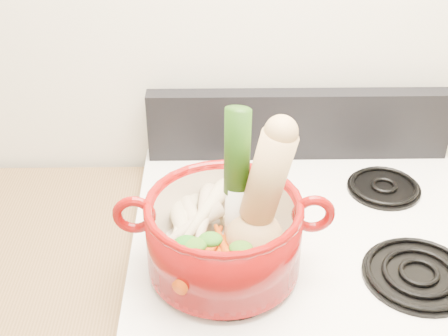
{
  "coord_description": "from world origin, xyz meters",
  "views": [
    {
      "loc": [
        -0.21,
        0.33,
        1.81
      ],
      "look_at": [
        -0.2,
        1.24,
        1.21
      ],
      "focal_mm": 50.0,
      "sensor_mm": 36.0,
      "label": 1
    }
  ],
  "objects": [
    {
      "name": "squash",
      "position": [
        -0.14,
        1.25,
        1.14
      ],
      "size": [
        0.2,
        0.18,
        0.3
      ],
      "primitive_type": null,
      "rotation": [
        0.0,
        0.21,
        -0.4
      ],
      "color": "tan",
      "rests_on": "dutch_oven"
    },
    {
      "name": "ginger",
      "position": [
        -0.17,
        1.34,
        1.02
      ],
      "size": [
        0.09,
        0.07,
        0.04
      ],
      "primitive_type": "ellipsoid",
      "rotation": [
        0.0,
        0.0,
        -0.23
      ],
      "color": "tan",
      "rests_on": "dutch_oven"
    },
    {
      "name": "parsnip_0",
      "position": [
        -0.27,
        1.29,
        1.03
      ],
      "size": [
        0.11,
        0.25,
        0.07
      ],
      "primitive_type": "cone",
      "rotation": [
        1.66,
        0.0,
        0.24
      ],
      "color": "beige",
      "rests_on": "dutch_oven"
    },
    {
      "name": "parsnip_2",
      "position": [
        -0.25,
        1.31,
        1.03
      ],
      "size": [
        0.11,
        0.19,
        0.06
      ],
      "primitive_type": "cone",
      "rotation": [
        1.66,
        0.0,
        0.36
      ],
      "color": "beige",
      "rests_on": "dutch_oven"
    },
    {
      "name": "leek",
      "position": [
        -0.17,
        1.28,
        1.16
      ],
      "size": [
        0.06,
        0.08,
        0.32
      ],
      "primitive_type": "cylinder",
      "rotation": [
        -0.05,
        0.0,
        -0.28
      ],
      "color": "silver",
      "rests_on": "dutch_oven"
    },
    {
      "name": "carrot_2",
      "position": [
        -0.19,
        1.22,
        1.03
      ],
      "size": [
        0.08,
        0.17,
        0.05
      ],
      "primitive_type": "cone",
      "rotation": [
        1.66,
        0.0,
        0.26
      ],
      "color": "#DD5F0B",
      "rests_on": "dutch_oven"
    },
    {
      "name": "wall_back",
      "position": [
        0.0,
        1.75,
        1.3
      ],
      "size": [
        3.5,
        0.02,
        2.6
      ],
      "primitive_type": "cube",
      "color": "silver",
      "rests_on": "floor"
    },
    {
      "name": "parsnip_5",
      "position": [
        -0.23,
        1.32,
        1.05
      ],
      "size": [
        0.15,
        0.23,
        0.06
      ],
      "primitive_type": "cone",
      "rotation": [
        1.66,
        0.0,
        -0.5
      ],
      "color": "beige",
      "rests_on": "dutch_oven"
    },
    {
      "name": "carrot_1",
      "position": [
        -0.22,
        1.23,
        1.02
      ],
      "size": [
        0.08,
        0.17,
        0.05
      ],
      "primitive_type": "cone",
      "rotation": [
        1.66,
        0.0,
        -0.3
      ],
      "color": "#B84809",
      "rests_on": "dutch_oven"
    },
    {
      "name": "parsnip_3",
      "position": [
        -0.27,
        1.29,
        1.04
      ],
      "size": [
        0.16,
        0.15,
        0.05
      ],
      "primitive_type": "cone",
      "rotation": [
        1.66,
        0.0,
        -0.86
      ],
      "color": "beige",
      "rests_on": "dutch_oven"
    },
    {
      "name": "control_backsplash",
      "position": [
        0.0,
        1.7,
        1.04
      ],
      "size": [
        0.76,
        0.05,
        0.18
      ],
      "primitive_type": "cube",
      "color": "black",
      "rests_on": "cooktop"
    },
    {
      "name": "dutch_oven",
      "position": [
        -0.2,
        1.26,
        1.04
      ],
      "size": [
        0.3,
        0.3,
        0.15
      ],
      "primitive_type": "cylinder",
      "rotation": [
        0.0,
        0.0,
        -0.01
      ],
      "color": "maroon",
      "rests_on": "burner_front_left"
    },
    {
      "name": "pot_handle_right",
      "position": [
        -0.03,
        1.26,
        1.09
      ],
      "size": [
        0.08,
        0.02,
        0.08
      ],
      "primitive_type": "torus",
      "rotation": [
        1.57,
        0.0,
        -0.01
      ],
      "color": "maroon",
      "rests_on": "dutch_oven"
    },
    {
      "name": "burner_front_right",
      "position": [
        0.19,
        1.24,
        0.96
      ],
      "size": [
        0.22,
        0.22,
        0.02
      ],
      "primitive_type": "cylinder",
      "color": "black",
      "rests_on": "cooktop"
    },
    {
      "name": "burner_front_left",
      "position": [
        -0.19,
        1.24,
        0.96
      ],
      "size": [
        0.22,
        0.22,
        0.02
      ],
      "primitive_type": "cylinder",
      "color": "black",
      "rests_on": "cooktop"
    },
    {
      "name": "carrot_3",
      "position": [
        -0.24,
        1.19,
        1.03
      ],
      "size": [
        0.1,
        0.14,
        0.04
      ],
      "primitive_type": "cone",
      "rotation": [
        1.66,
        0.0,
        -0.54
      ],
      "color": "#DE490B",
      "rests_on": "dutch_oven"
    },
    {
      "name": "pot_handle_left",
      "position": [
        -0.37,
        1.27,
        1.09
      ],
      "size": [
        0.08,
        0.02,
        0.08
      ],
      "primitive_type": "torus",
      "rotation": [
        1.57,
        0.0,
        -0.01
      ],
      "color": "maroon",
      "rests_on": "dutch_oven"
    },
    {
      "name": "burner_back_left",
      "position": [
        -0.19,
        1.54,
        0.96
      ],
      "size": [
        0.17,
        0.17,
        0.02
      ],
      "primitive_type": "cylinder",
      "color": "black",
      "rests_on": "cooktop"
    },
    {
      "name": "parsnip_4",
      "position": [
        -0.24,
        1.3,
        1.05
      ],
      "size": [
        0.06,
        0.2,
        0.06
      ],
      "primitive_type": "cone",
      "rotation": [
        1.66,
        0.0,
        -0.13
      ],
      "color": "beige",
      "rests_on": "dutch_oven"
    },
    {
      "name": "carrot_0",
      "position": [
        -0.2,
        1.24,
        1.02
      ],
      "size": [
        0.08,
        0.17,
        0.05
      ],
      "primitive_type": "cone",
      "rotation": [
        1.66,
        0.0,
        -0.26
      ],
      "color": "#E0510B",
      "rests_on": "dutch_oven"
    },
    {
      "name": "burner_back_right",
      "position": [
        0.19,
        1.54,
        0.96
      ],
      "size": [
        0.17,
        0.17,
        0.02
      ],
      "primitive_type": "cylinder",
      "color": "black",
      "rests_on": "cooktop"
    },
    {
      "name": "cooktop",
      "position": [
        0.0,
        1.4,
        0.93
      ],
      "size": [
        0.78,
        0.67,
        0.03
      ],
      "primitive_type": "cube",
      "color": "white",
      "rests_on": "stove_body"
    },
    {
      "name": "parsnip_1",
      "position": [
        -0.28,
        1.3,
        1.03
      ],
      "size": [
        0.09,
        0.2,
        0.06
      ],
      "primitive_type": "cone",
      "rotation": [
        1.66,
        0.0,
        -0.26
      ],
      "color": "#F0E6C3",
      "rests_on": "dutch_oven"
    }
  ]
}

